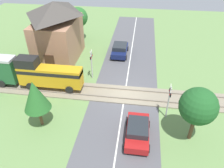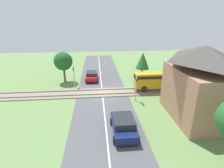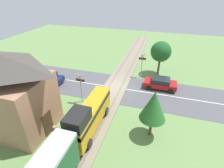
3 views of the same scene
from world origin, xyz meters
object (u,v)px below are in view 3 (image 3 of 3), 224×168
(crossing_signal_west_approach, at_px, (142,62))
(pedestrian_by_station, at_px, (56,135))
(crossing_signal_east_approach, at_px, (81,84))
(station_building, at_px, (6,93))
(car_near_crossing, at_px, (160,83))
(car_far_side, at_px, (47,78))

(crossing_signal_west_approach, distance_m, pedestrian_by_station, 14.07)
(crossing_signal_east_approach, distance_m, station_building, 6.52)
(crossing_signal_east_approach, distance_m, pedestrian_by_station, 5.82)
(car_near_crossing, bearing_deg, car_far_side, 11.88)
(car_far_side, height_order, pedestrian_by_station, pedestrian_by_station)
(car_far_side, height_order, crossing_signal_west_approach, crossing_signal_west_approach)
(station_building, bearing_deg, crossing_signal_east_approach, -129.42)
(crossing_signal_east_approach, bearing_deg, crossing_signal_west_approach, -124.09)
(car_near_crossing, bearing_deg, station_building, 40.66)
(car_far_side, bearing_deg, car_near_crossing, -168.12)
(car_far_side, bearing_deg, crossing_signal_east_approach, 158.47)
(car_near_crossing, distance_m, station_building, 15.82)
(crossing_signal_west_approach, bearing_deg, pedestrian_by_station, 70.61)
(pedestrian_by_station, bearing_deg, car_near_crossing, -123.88)
(car_near_crossing, height_order, crossing_signal_east_approach, crossing_signal_east_approach)
(car_near_crossing, distance_m, car_far_side, 14.00)
(pedestrian_by_station, bearing_deg, car_far_side, -51.33)
(crossing_signal_west_approach, distance_m, station_building, 15.56)
(car_far_side, relative_size, pedestrian_by_station, 2.30)
(car_near_crossing, bearing_deg, crossing_signal_east_approach, 33.90)
(car_near_crossing, relative_size, station_building, 0.51)
(crossing_signal_west_approach, height_order, pedestrian_by_station, crossing_signal_west_approach)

